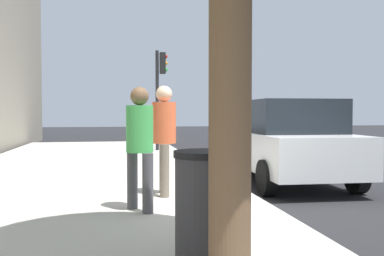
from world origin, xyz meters
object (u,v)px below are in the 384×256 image
Objects in this scene: parking_meter at (219,133)px; parked_sedan_near at (286,141)px; pedestrian_at_meter at (164,130)px; traffic_signal at (160,83)px; trash_bin at (206,206)px; pedestrian_bystander at (140,139)px.

parked_sedan_near is (1.58, -1.88, -0.27)m from parking_meter.
pedestrian_at_meter is 0.50× the size of traffic_signal.
pedestrian_at_meter reaches higher than parking_meter.
parked_sedan_near is 4.42× the size of trash_bin.
pedestrian_at_meter is at bearing 95.84° from parking_meter.
pedestrian_bystander is at bearing -108.68° from pedestrian_at_meter.
parking_meter is 2.47m from parked_sedan_near.
pedestrian_at_meter is at bearing 35.45° from pedestrian_bystander.
trash_bin is (-2.10, -0.47, -0.49)m from pedestrian_bystander.
trash_bin is (-4.85, 2.81, -0.24)m from parked_sedan_near.
traffic_signal is at bearing 51.01° from pedestrian_bystander.
pedestrian_bystander reaches higher than parked_sedan_near.
parking_meter is 0.83× the size of pedestrian_bystander.
traffic_signal is (9.47, -1.27, 1.43)m from pedestrian_bystander.
parked_sedan_near is 7.21m from traffic_signal.
pedestrian_bystander is 1.69× the size of trash_bin.
trash_bin is at bearing -85.17° from pedestrian_at_meter.
parking_meter is 3.44m from trash_bin.
pedestrian_bystander is (-1.17, 1.40, -0.02)m from parking_meter.
trash_bin is at bearing -108.61° from pedestrian_bystander.
pedestrian_bystander is (-1.07, 0.46, -0.07)m from pedestrian_at_meter.
pedestrian_at_meter is at bearing 120.72° from parked_sedan_near.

